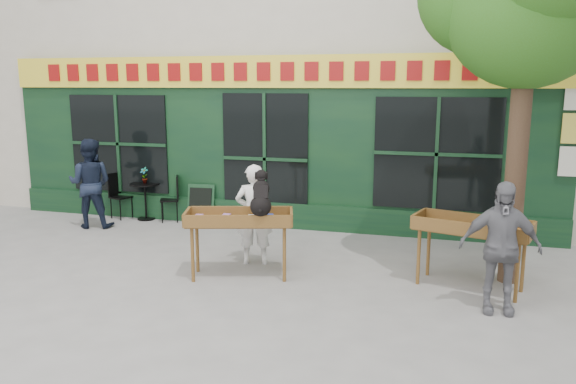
% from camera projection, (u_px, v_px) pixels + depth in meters
% --- Properties ---
extents(ground, '(80.00, 80.00, 0.00)m').
position_uv_depth(ground, '(221.00, 262.00, 8.90)').
color(ground, slate).
rests_on(ground, ground).
extents(book_cart_center, '(1.61, 1.01, 0.99)m').
position_uv_depth(book_cart_center, '(239.00, 222.00, 8.07)').
color(book_cart_center, brown).
rests_on(book_cart_center, ground).
extents(dog, '(0.49, 0.67, 0.60)m').
position_uv_depth(dog, '(261.00, 192.00, 7.84)').
color(dog, black).
rests_on(dog, book_cart_center).
extents(woman, '(0.66, 0.52, 1.57)m').
position_uv_depth(woman, '(254.00, 214.00, 8.69)').
color(woman, white).
rests_on(woman, ground).
extents(book_cart_right, '(1.61, 1.01, 0.99)m').
position_uv_depth(book_cart_right, '(472.00, 230.00, 7.61)').
color(book_cart_right, brown).
rests_on(book_cart_right, ground).
extents(man_right, '(0.99, 0.47, 1.64)m').
position_uv_depth(man_right, '(500.00, 247.00, 6.82)').
color(man_right, slate).
rests_on(man_right, ground).
extents(bistro_table, '(0.60, 0.60, 0.76)m').
position_uv_depth(bistro_table, '(145.00, 194.00, 11.57)').
color(bistro_table, black).
rests_on(bistro_table, ground).
extents(bistro_chair_left, '(0.47, 0.46, 0.95)m').
position_uv_depth(bistro_chair_left, '(118.00, 192.00, 11.73)').
color(bistro_chair_left, black).
rests_on(bistro_chair_left, ground).
extents(bistro_chair_right, '(0.48, 0.48, 0.95)m').
position_uv_depth(bistro_chair_right, '(174.00, 194.00, 11.43)').
color(bistro_chair_right, black).
rests_on(bistro_chair_right, ground).
extents(potted_plant, '(0.19, 0.13, 0.33)m').
position_uv_depth(potted_plant, '(144.00, 175.00, 11.49)').
color(potted_plant, gray).
rests_on(potted_plant, bistro_table).
extents(man_left, '(0.99, 0.86, 1.74)m').
position_uv_depth(man_left, '(90.00, 183.00, 10.90)').
color(man_left, black).
rests_on(man_left, ground).
extents(chalkboard, '(0.57, 0.23, 0.79)m').
position_uv_depth(chalkboard, '(200.00, 204.00, 11.25)').
color(chalkboard, black).
rests_on(chalkboard, ground).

